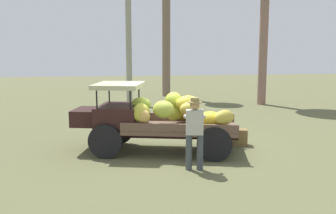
# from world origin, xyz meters

# --- Properties ---
(ground_plane) EXTENTS (60.00, 60.00, 0.00)m
(ground_plane) POSITION_xyz_m (0.00, 0.00, 0.00)
(ground_plane) COLOR brown
(truck) EXTENTS (4.65, 2.59, 1.89)m
(truck) POSITION_xyz_m (0.83, -0.07, 0.97)
(truck) COLOR black
(truck) RESTS_ON ground
(farmer) EXTENTS (0.52, 0.49, 1.71)m
(farmer) POSITION_xyz_m (-0.01, 1.65, 0.98)
(farmer) COLOR #41474C
(farmer) RESTS_ON ground
(wooden_crate) EXTENTS (0.61, 0.49, 0.48)m
(wooden_crate) POSITION_xyz_m (-1.77, -0.44, 0.24)
(wooden_crate) COLOR olive
(wooden_crate) RESTS_ON ground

